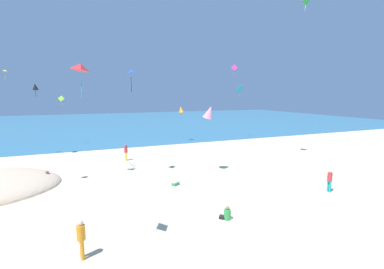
# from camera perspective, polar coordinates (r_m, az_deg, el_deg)

# --- Properties ---
(ground_plane) EXTENTS (120.00, 120.00, 0.00)m
(ground_plane) POSITION_cam_1_polar(r_m,az_deg,el_deg) (22.93, -3.33, -6.47)
(ground_plane) COLOR beige
(ocean_water) EXTENTS (120.00, 60.00, 0.05)m
(ocean_water) POSITION_cam_1_polar(r_m,az_deg,el_deg) (60.41, -15.20, 2.71)
(ocean_water) COLOR teal
(ocean_water) RESTS_ON ground_plane
(beach_chair_far_left) EXTENTS (0.80, 0.80, 0.57)m
(beach_chair_far_left) POSITION_cam_1_polar(r_m,az_deg,el_deg) (21.76, -13.38, -6.81)
(beach_chair_far_left) COLOR white
(beach_chair_far_left) RESTS_ON ground_plane
(cooler_box) EXTENTS (0.59, 0.52, 0.25)m
(cooler_box) POSITION_cam_1_polar(r_m,az_deg,el_deg) (17.62, -3.67, -10.76)
(cooler_box) COLOR #339956
(cooler_box) RESTS_ON ground_plane
(person_0) EXTENTS (0.35, 0.35, 1.51)m
(person_0) POSITION_cam_1_polar(r_m,az_deg,el_deg) (24.57, -14.45, -3.61)
(person_0) COLOR yellow
(person_0) RESTS_ON ground_plane
(person_1) EXTENTS (0.34, 0.34, 1.51)m
(person_1) POSITION_cam_1_polar(r_m,az_deg,el_deg) (10.90, -23.35, -20.07)
(person_1) COLOR orange
(person_1) RESTS_ON ground_plane
(person_2) EXTENTS (0.62, 0.59, 0.71)m
(person_2) POSITION_cam_1_polar(r_m,az_deg,el_deg) (13.20, 7.67, -17.10)
(person_2) COLOR green
(person_2) RESTS_ON ground_plane
(person_3) EXTENTS (0.32, 0.32, 1.41)m
(person_3) POSITION_cam_1_polar(r_m,az_deg,el_deg) (18.37, 28.21, -8.73)
(person_3) COLOR #19ADB2
(person_3) RESTS_ON ground_plane
(person_4) EXTENTS (0.62, 0.67, 0.76)m
(person_4) POSITION_cam_1_polar(r_m,az_deg,el_deg) (20.97, -29.45, -8.26)
(person_4) COLOR #D8599E
(person_4) RESTS_ON ground_plane
(kite_green) EXTENTS (1.08, 0.33, 1.44)m
(kite_green) POSITION_cam_1_polar(r_m,az_deg,el_deg) (26.95, 23.92, 25.55)
(kite_green) COLOR green
(kite_blue) EXTENTS (0.67, 0.75, 1.63)m
(kite_blue) POSITION_cam_1_polar(r_m,az_deg,el_deg) (18.87, -13.53, 13.47)
(kite_blue) COLOR blue
(kite_lime) EXTENTS (0.71, 0.28, 1.13)m
(kite_lime) POSITION_cam_1_polar(r_m,az_deg,el_deg) (34.15, -27.00, 7.08)
(kite_lime) COLOR #99DB33
(kite_yellow) EXTENTS (0.46, 0.44, 0.89)m
(kite_yellow) POSITION_cam_1_polar(r_m,az_deg,el_deg) (29.22, -36.14, 11.36)
(kite_yellow) COLOR yellow
(kite_pink) EXTENTS (1.32, 1.27, 1.39)m
(kite_pink) POSITION_cam_1_polar(r_m,az_deg,el_deg) (19.43, 3.87, 4.97)
(kite_pink) COLOR pink
(kite_red) EXTENTS (0.54, 0.69, 1.15)m
(kite_red) POSITION_cam_1_polar(r_m,az_deg,el_deg) (9.34, -23.42, 13.54)
(kite_red) COLOR red
(kite_orange) EXTENTS (0.89, 1.04, 1.37)m
(kite_orange) POSITION_cam_1_polar(r_m,az_deg,el_deg) (33.15, -2.44, 5.52)
(kite_orange) COLOR orange
(kite_magenta) EXTENTS (0.67, 0.56, 1.52)m
(kite_magenta) POSITION_cam_1_polar(r_m,az_deg,el_deg) (34.78, 9.36, 14.39)
(kite_magenta) COLOR #DB3DA8
(kite_black) EXTENTS (0.65, 0.69, 1.29)m
(kite_black) POSITION_cam_1_polar(r_m,az_deg,el_deg) (28.53, -31.43, 9.03)
(kite_black) COLOR black
(kite_teal) EXTENTS (1.16, 0.33, 1.63)m
(kite_teal) POSITION_cam_1_polar(r_m,az_deg,el_deg) (38.70, 10.49, 9.86)
(kite_teal) COLOR #1EADAD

